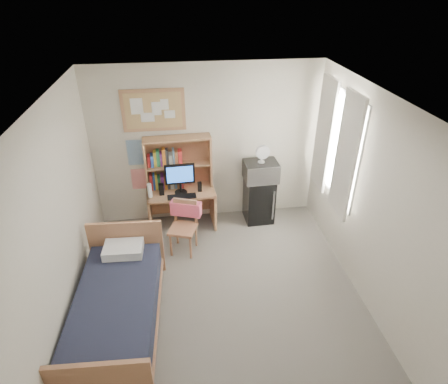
{
  "coord_description": "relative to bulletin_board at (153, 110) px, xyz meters",
  "views": [
    {
      "loc": [
        -0.45,
        -3.41,
        3.69
      ],
      "look_at": [
        0.16,
        1.2,
        0.95
      ],
      "focal_mm": 30.0,
      "sensor_mm": 36.0,
      "label": 1
    }
  ],
  "objects": [
    {
      "name": "hutch",
      "position": [
        0.31,
        -0.13,
        -0.82
      ],
      "size": [
        1.05,
        0.32,
        0.85
      ],
      "primitive_type": "cube",
      "rotation": [
        0.0,
        0.0,
        0.05
      ],
      "color": "tan",
      "rests_on": "desk"
    },
    {
      "name": "water_bottle",
      "position": [
        -0.15,
        -0.41,
        -1.13
      ],
      "size": [
        0.07,
        0.07,
        0.23
      ],
      "primitive_type": "cylinder",
      "rotation": [
        0.0,
        0.0,
        0.05
      ],
      "color": "white",
      "rests_on": "desk"
    },
    {
      "name": "desk_chair",
      "position": [
        0.32,
        -0.95,
        -1.51
      ],
      "size": [
        0.52,
        0.52,
        0.82
      ],
      "primitive_type": "cube",
      "rotation": [
        0.0,
        0.0,
        -0.34
      ],
      "color": "#B47B55",
      "rests_on": "floor"
    },
    {
      "name": "monitor",
      "position": [
        0.32,
        -0.34,
        -1.0
      ],
      "size": [
        0.46,
        0.06,
        0.49
      ],
      "primitive_type": "cube",
      "rotation": [
        0.0,
        0.0,
        0.05
      ],
      "color": "black",
      "rests_on": "desk"
    },
    {
      "name": "hoodie",
      "position": [
        0.38,
        -0.76,
        -1.28
      ],
      "size": [
        0.48,
        0.28,
        0.22
      ],
      "primitive_type": "cube",
      "rotation": [
        0.0,
        0.0,
        -0.34
      ],
      "color": "#FF617C",
      "rests_on": "desk_chair"
    },
    {
      "name": "bed",
      "position": [
        -0.5,
        -2.29,
        -1.66
      ],
      "size": [
        1.03,
        1.93,
        0.52
      ],
      "primitive_type": "cube",
      "rotation": [
        0.0,
        0.0,
        -0.04
      ],
      "color": "black",
      "rests_on": "floor"
    },
    {
      "name": "desk",
      "position": [
        0.32,
        -0.28,
        -1.58
      ],
      "size": [
        1.1,
        0.59,
        0.67
      ],
      "primitive_type": "cube",
      "rotation": [
        0.0,
        0.0,
        0.05
      ],
      "color": "tan",
      "rests_on": "floor"
    },
    {
      "name": "curtain_left",
      "position": [
        2.5,
        -1.28,
        -0.32
      ],
      "size": [
        0.04,
        0.55,
        1.7
      ],
      "primitive_type": "cube",
      "color": "silver",
      "rests_on": "wall_right"
    },
    {
      "name": "pillow",
      "position": [
        -0.47,
        -1.54,
        -1.34
      ],
      "size": [
        0.51,
        0.37,
        0.12
      ],
      "primitive_type": "cube",
      "rotation": [
        0.0,
        0.0,
        -0.04
      ],
      "color": "white",
      "rests_on": "bed"
    },
    {
      "name": "desk_fan",
      "position": [
        1.62,
        -0.26,
        -0.7
      ],
      "size": [
        0.23,
        0.23,
        0.28
      ],
      "primitive_type": "cylinder",
      "rotation": [
        0.0,
        0.0,
        0.04
      ],
      "color": "white",
      "rests_on": "microwave"
    },
    {
      "name": "bulletin_board",
      "position": [
        0.0,
        0.0,
        0.0
      ],
      "size": [
        0.94,
        0.03,
        0.64
      ],
      "primitive_type": "cube",
      "color": "tan",
      "rests_on": "wall_back"
    },
    {
      "name": "wall_back",
      "position": [
        0.78,
        0.02,
        -0.62
      ],
      "size": [
        3.6,
        0.04,
        2.6
      ],
      "primitive_type": "cube",
      "color": "silver",
      "rests_on": "floor"
    },
    {
      "name": "microwave",
      "position": [
        1.62,
        -0.26,
        -0.99
      ],
      "size": [
        0.54,
        0.42,
        0.31
      ],
      "primitive_type": "cube",
      "rotation": [
        0.0,
        0.0,
        0.04
      ],
      "color": "#B6B6BB",
      "rests_on": "mini_fridge"
    },
    {
      "name": "speaker_right",
      "position": [
        0.62,
        -0.33,
        -1.17
      ],
      "size": [
        0.07,
        0.07,
        0.15
      ],
      "primitive_type": "cube",
      "rotation": [
        0.0,
        0.0,
        0.05
      ],
      "color": "black",
      "rests_on": "desk"
    },
    {
      "name": "poster_wave",
      "position": [
        -0.32,
        0.01,
        -0.67
      ],
      "size": [
        0.3,
        0.01,
        0.42
      ],
      "primitive_type": "cube",
      "color": "#27609C",
      "rests_on": "wall_back"
    },
    {
      "name": "mini_fridge",
      "position": [
        1.62,
        -0.24,
        -1.53
      ],
      "size": [
        0.47,
        0.47,
        0.78
      ],
      "primitive_type": "cube",
      "rotation": [
        0.0,
        0.0,
        0.04
      ],
      "color": "black",
      "rests_on": "floor"
    },
    {
      "name": "wall_right",
      "position": [
        2.58,
        -2.08,
        -0.62
      ],
      "size": [
        0.04,
        4.2,
        2.6
      ],
      "primitive_type": "cube",
      "color": "silver",
      "rests_on": "floor"
    },
    {
      "name": "ceiling",
      "position": [
        0.78,
        -2.08,
        0.68
      ],
      "size": [
        3.6,
        4.2,
        0.02
      ],
      "primitive_type": "cube",
      "color": "silver",
      "rests_on": "wall_back"
    },
    {
      "name": "poster_japan",
      "position": [
        -0.32,
        0.01,
        -1.14
      ],
      "size": [
        0.28,
        0.01,
        0.36
      ],
      "primitive_type": "cube",
      "color": "red",
      "rests_on": "wall_back"
    },
    {
      "name": "keyboard",
      "position": [
        0.33,
        -0.48,
        -1.24
      ],
      "size": [
        0.45,
        0.16,
        0.02
      ],
      "primitive_type": "cube",
      "rotation": [
        0.0,
        0.0,
        0.05
      ],
      "color": "black",
      "rests_on": "desk"
    },
    {
      "name": "curtain_right",
      "position": [
        2.5,
        -0.48,
        -0.32
      ],
      "size": [
        0.04,
        0.55,
        1.7
      ],
      "primitive_type": "cube",
      "color": "silver",
      "rests_on": "wall_right"
    },
    {
      "name": "wall_left",
      "position": [
        -1.02,
        -2.08,
        -0.62
      ],
      "size": [
        0.04,
        4.2,
        2.6
      ],
      "primitive_type": "cube",
      "color": "silver",
      "rests_on": "floor"
    },
    {
      "name": "window_unit",
      "position": [
        2.53,
        -0.88,
        -0.32
      ],
      "size": [
        0.1,
        1.4,
        1.7
      ],
      "primitive_type": "cube",
      "color": "white",
      "rests_on": "wall_right"
    },
    {
      "name": "speaker_left",
      "position": [
        0.03,
        -0.36,
        -1.15
      ],
      "size": [
        0.08,
        0.08,
        0.19
      ],
      "primitive_type": "cube",
      "rotation": [
        0.0,
        0.0,
        0.05
      ],
      "color": "black",
      "rests_on": "desk"
    },
    {
      "name": "floor",
      "position": [
        0.78,
        -2.08,
        -1.93
      ],
      "size": [
        3.6,
        4.2,
        0.02
      ],
      "primitive_type": "cube",
      "color": "gray",
      "rests_on": "ground"
    }
  ]
}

